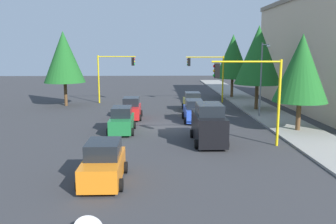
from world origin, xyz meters
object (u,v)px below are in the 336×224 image
at_px(delivery_van_black, 209,125).
at_px(car_red, 131,109).
at_px(tree_opposite_side, 64,57).
at_px(car_yellow, 192,102).
at_px(tree_roadside_mid, 258,55).
at_px(tree_roadside_far, 233,56).
at_px(car_green, 122,121).
at_px(traffic_signal_near_left, 253,85).
at_px(street_lamp_curbside, 262,72).
at_px(traffic_signal_far_right, 113,69).
at_px(car_blue, 194,111).
at_px(car_orange, 103,164).
at_px(traffic_signal_far_left, 208,70).
at_px(tree_roadside_near, 301,68).

xyz_separation_m(delivery_van_black, car_red, (-9.07, -5.93, -0.39)).
xyz_separation_m(tree_opposite_side, car_yellow, (3.95, 14.22, -4.65)).
bearing_deg(tree_roadside_mid, tree_roadside_far, -177.14).
bearing_deg(car_green, traffic_signal_near_left, 64.22).
bearing_deg(street_lamp_curbside, traffic_signal_far_right, -124.88).
distance_m(street_lamp_curbside, tree_roadside_mid, 4.70).
relative_size(traffic_signal_near_left, car_blue, 1.41).
relative_size(tree_opposite_side, car_orange, 2.13).
relative_size(tree_opposite_side, tree_roadside_mid, 0.96).
bearing_deg(car_green, street_lamp_curbside, 112.96).
relative_size(tree_roadside_mid, tree_roadside_far, 1.06).
height_order(car_red, car_orange, same).
xyz_separation_m(car_blue, car_yellow, (-5.61, 0.43, -0.00)).
xyz_separation_m(traffic_signal_far_left, street_lamp_curbside, (10.39, 3.51, 0.36)).
distance_m(street_lamp_curbside, delivery_van_black, 11.15).
relative_size(traffic_signal_far_left, car_orange, 1.42).
height_order(traffic_signal_far_right, tree_roadside_mid, tree_roadside_mid).
bearing_deg(car_orange, tree_roadside_far, 157.34).
bearing_deg(car_green, car_yellow, 146.31).
distance_m(traffic_signal_far_left, traffic_signal_near_left, 20.00).
bearing_deg(car_red, delivery_van_black, 33.19).
xyz_separation_m(traffic_signal_far_left, tree_opposite_side, (2.00, -16.69, 1.56)).
bearing_deg(delivery_van_black, car_orange, -40.87).
relative_size(traffic_signal_far_right, street_lamp_curbside, 0.81).
relative_size(car_red, car_blue, 0.92).
relative_size(traffic_signal_far_right, car_yellow, 1.54).
distance_m(tree_roadside_mid, car_green, 17.13).
bearing_deg(tree_roadside_near, car_green, -91.38).
bearing_deg(tree_roadside_far, traffic_signal_far_left, -43.60).
xyz_separation_m(traffic_signal_far_left, delivery_van_black, (19.15, -2.67, -2.71)).
xyz_separation_m(tree_roadside_far, delivery_van_black, (23.15, -6.48, -4.21)).
relative_size(street_lamp_curbside, tree_roadside_near, 0.93).
height_order(car_green, car_yellow, same).
xyz_separation_m(car_red, car_yellow, (-4.12, 6.13, 0.00)).
distance_m(tree_opposite_side, tree_roadside_far, 21.36).
bearing_deg(car_blue, traffic_signal_near_left, 19.09).
distance_m(traffic_signal_far_right, car_green, 16.17).
xyz_separation_m(tree_opposite_side, car_red, (8.08, 8.08, -4.66)).
relative_size(street_lamp_curbside, car_red, 1.86).
bearing_deg(street_lamp_curbside, car_green, -67.04).
height_order(traffic_signal_far_left, traffic_signal_far_right, traffic_signal_far_right).
height_order(tree_roadside_far, car_yellow, tree_roadside_far).
bearing_deg(traffic_signal_near_left, traffic_signal_far_left, -179.95).
height_order(traffic_signal_far_right, tree_roadside_far, tree_roadside_far).
bearing_deg(car_yellow, street_lamp_curbside, 53.45).
bearing_deg(delivery_van_black, street_lamp_curbside, 144.78).
bearing_deg(traffic_signal_far_left, tree_roadside_far, 136.40).
height_order(car_blue, car_orange, same).
height_order(delivery_van_black, car_blue, delivery_van_black).
bearing_deg(car_green, tree_roadside_far, 147.03).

